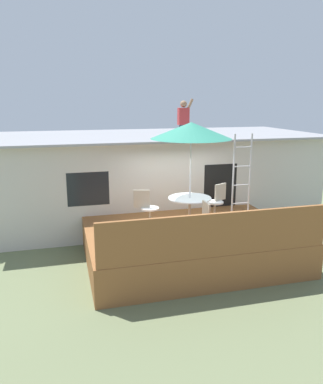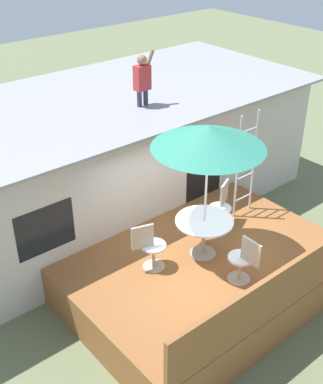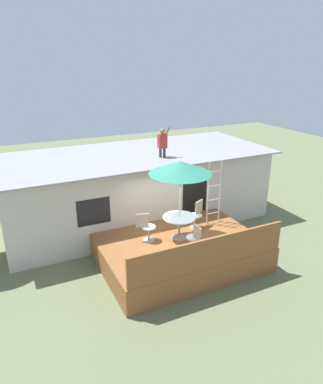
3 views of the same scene
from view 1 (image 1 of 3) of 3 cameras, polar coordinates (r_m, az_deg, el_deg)
ground_plane at (r=9.59m, az=4.04°, el=-9.94°), size 40.00×40.00×0.00m
house at (r=12.49m, az=-1.20°, el=2.38°), size 10.50×4.50×2.77m
deck at (r=9.44m, az=4.08°, el=-7.72°), size 4.93×3.64×0.80m
deck_railing at (r=7.60m, az=8.54°, el=-6.40°), size 4.83×0.08×0.90m
patio_table at (r=9.21m, az=4.27°, el=-1.79°), size 1.04×1.04×0.74m
patio_umbrella at (r=8.91m, az=4.47°, el=9.19°), size 1.90×1.90×2.54m
step_ladder at (r=10.18m, az=11.96°, el=2.42°), size 0.52×0.04×2.20m
person_figure at (r=11.55m, az=3.36°, el=11.38°), size 0.47×0.20×1.11m
patio_chair_left at (r=9.27m, az=-2.20°, el=-2.50°), size 0.61×0.44×0.92m
patio_chair_right at (r=9.96m, az=8.31°, el=-1.49°), size 0.59×0.44×0.92m
patio_chair_near at (r=8.36m, az=6.38°, el=-4.38°), size 0.44×0.62×0.92m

